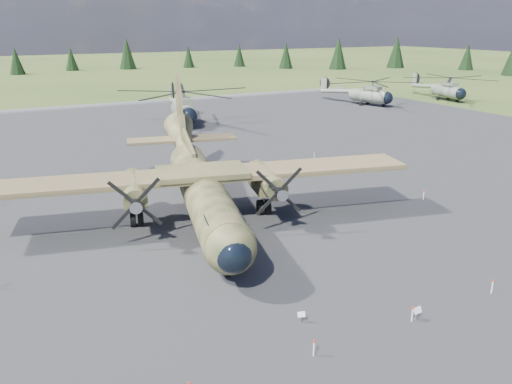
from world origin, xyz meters
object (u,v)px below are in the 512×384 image
transport_plane (200,180)px  helicopter_near (183,100)px  helicopter_far (448,84)px  helicopter_mid (370,88)px

transport_plane → helicopter_near: transport_plane is taller
helicopter_far → helicopter_mid: bearing=-179.1°
helicopter_mid → helicopter_near: bearing=163.5°
transport_plane → helicopter_near: size_ratio=1.26×
helicopter_mid → helicopter_far: bearing=-25.8°
helicopter_near → helicopter_mid: size_ratio=1.10×
helicopter_far → helicopter_near: bearing=-172.8°
transport_plane → helicopter_near: (12.00, 36.85, 0.64)m
transport_plane → helicopter_mid: 62.61m
helicopter_near → helicopter_mid: helicopter_near is taller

